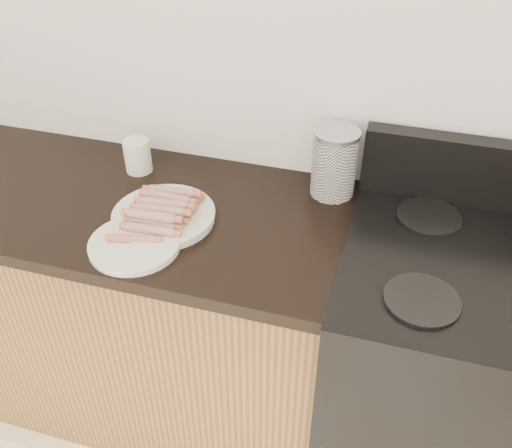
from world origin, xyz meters
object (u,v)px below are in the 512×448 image
(stove, at_px, (456,382))
(side_plate, at_px, (135,244))
(main_plate, at_px, (164,217))
(mug, at_px, (138,156))
(canister, at_px, (334,163))

(stove, xyz_separation_m, side_plate, (-0.91, -0.17, 0.45))
(stove, xyz_separation_m, main_plate, (-0.89, -0.03, 0.45))
(stove, height_order, mug, mug)
(stove, height_order, canister, canister)
(side_plate, relative_size, canister, 1.18)
(main_plate, relative_size, canister, 1.38)
(mug, bearing_deg, main_plate, -50.54)
(mug, bearing_deg, side_plate, -66.25)
(main_plate, xyz_separation_m, canister, (0.43, 0.27, 0.09))
(stove, distance_m, main_plate, 1.00)
(side_plate, bearing_deg, main_plate, 78.65)
(stove, distance_m, side_plate, 1.03)
(side_plate, bearing_deg, stove, 10.26)
(stove, distance_m, mug, 1.19)
(main_plate, height_order, side_plate, main_plate)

